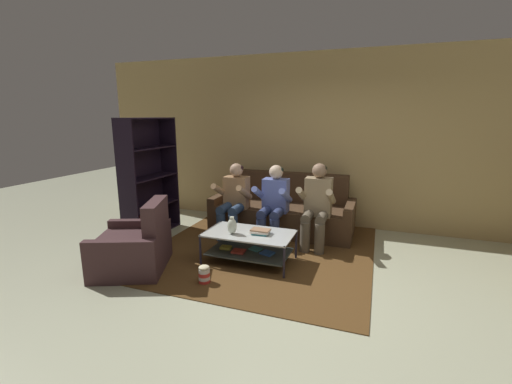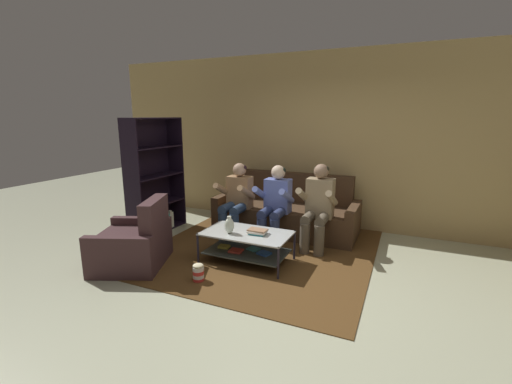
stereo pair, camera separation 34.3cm
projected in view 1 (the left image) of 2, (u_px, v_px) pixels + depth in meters
ground at (284, 285)px, 3.88m from camera, size 16.80×16.80×0.00m
back_partition at (323, 141)px, 5.82m from camera, size 8.40×0.12×2.90m
couch at (283, 213)px, 5.67m from camera, size 2.29×0.90×0.93m
person_seated_left at (234, 197)px, 5.32m from camera, size 0.50×0.58×1.15m
person_seated_middle at (274, 201)px, 5.10m from camera, size 0.50×0.58×1.15m
person_seated_right at (317, 203)px, 4.89m from camera, size 0.50×0.58×1.21m
coffee_table at (249, 243)px, 4.43m from camera, size 1.13×0.64×0.40m
area_rug at (265, 247)px, 4.99m from camera, size 3.00×3.33×0.01m
vase at (232, 226)px, 4.33m from camera, size 0.12×0.12×0.22m
book_stack at (260, 231)px, 4.34m from camera, size 0.25×0.19×0.06m
bookshelf at (147, 193)px, 5.42m from camera, size 0.39×1.04×1.84m
armchair at (135, 248)px, 4.22m from camera, size 1.08×1.13×0.87m
popcorn_tub at (204, 274)px, 3.89m from camera, size 0.13×0.13×0.21m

